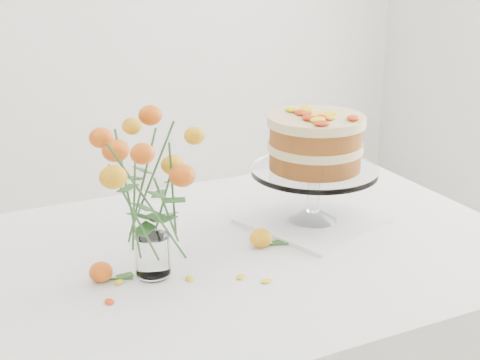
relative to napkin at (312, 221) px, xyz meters
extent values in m
cube|color=tan|center=(-0.28, -0.05, -0.03)|extent=(1.40, 0.90, 0.04)
cylinder|color=tan|center=(0.34, 0.32, -0.41)|extent=(0.06, 0.06, 0.71)
cube|color=white|center=(-0.28, -0.05, -0.01)|extent=(1.42, 0.92, 0.01)
cube|color=white|center=(-0.28, 0.41, -0.11)|extent=(1.42, 0.01, 0.20)
cube|color=white|center=(0.43, -0.05, -0.11)|extent=(0.01, 0.92, 0.20)
cube|color=white|center=(0.00, 0.00, 0.00)|extent=(0.37, 0.37, 0.01)
cylinder|color=white|center=(0.00, 0.00, 0.08)|extent=(0.03, 0.03, 0.10)
cylinder|color=white|center=(0.00, 0.00, 0.14)|extent=(0.32, 0.32, 0.01)
cylinder|color=brown|center=(0.00, 0.00, 0.16)|extent=(0.30, 0.30, 0.05)
cylinder|color=beige|center=(0.00, 0.00, 0.20)|extent=(0.31, 0.31, 0.02)
cylinder|color=brown|center=(0.00, 0.00, 0.23)|extent=(0.30, 0.30, 0.05)
cylinder|color=beige|center=(0.00, 0.00, 0.26)|extent=(0.31, 0.31, 0.02)
cylinder|color=white|center=(-0.46, -0.10, 0.00)|extent=(0.06, 0.06, 0.01)
cylinder|color=white|center=(-0.46, -0.10, 0.05)|extent=(0.08, 0.08, 0.09)
ellipsoid|color=yellow|center=(-0.19, -0.07, 0.02)|extent=(0.05, 0.05, 0.05)
cylinder|color=#305F26|center=(-0.15, -0.08, 0.00)|extent=(0.06, 0.02, 0.01)
ellipsoid|color=#BB5109|center=(-0.57, -0.07, 0.02)|extent=(0.05, 0.05, 0.04)
cylinder|color=#305F26|center=(-0.53, -0.09, 0.00)|extent=(0.06, 0.03, 0.01)
ellipsoid|color=yellow|center=(-0.40, -0.15, 0.00)|extent=(0.03, 0.02, 0.00)
ellipsoid|color=yellow|center=(-0.30, -0.19, 0.00)|extent=(0.03, 0.02, 0.00)
ellipsoid|color=yellow|center=(-0.26, -0.23, 0.00)|extent=(0.03, 0.02, 0.00)
ellipsoid|color=yellow|center=(-0.54, -0.10, 0.00)|extent=(0.03, 0.02, 0.00)
ellipsoid|color=yellow|center=(-0.58, -0.17, 0.00)|extent=(0.03, 0.02, 0.00)
camera|label=1|loc=(-0.85, -1.33, 0.67)|focal=50.00mm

